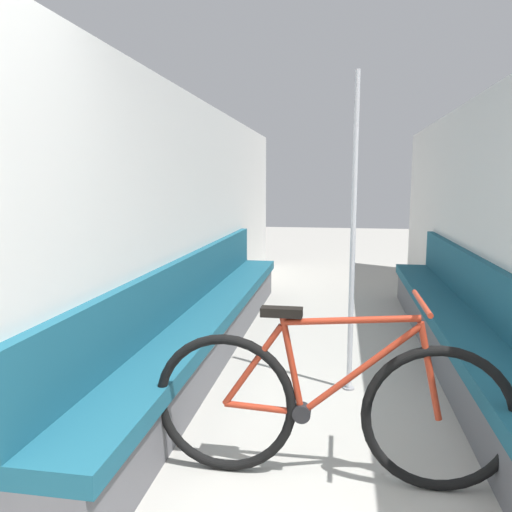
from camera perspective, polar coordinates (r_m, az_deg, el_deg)
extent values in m
cube|color=silver|center=(4.28, -8.51, 3.58)|extent=(0.10, 9.12, 2.20)
cube|color=silver|center=(4.24, 25.95, 2.78)|extent=(0.10, 9.12, 2.20)
cube|color=#5B5B60|center=(4.31, -5.17, -9.06)|extent=(0.37, 4.92, 0.33)
cube|color=#195166|center=(4.25, -5.21, -6.30)|extent=(0.43, 4.92, 0.10)
cube|color=#195166|center=(4.24, -7.61, -2.75)|extent=(0.07, 4.92, 0.42)
cube|color=#5B5B60|center=(4.28, 21.98, -9.78)|extent=(0.37, 4.92, 0.33)
cube|color=#195166|center=(4.22, 22.14, -7.01)|extent=(0.43, 4.92, 0.10)
cube|color=#195166|center=(4.21, 24.74, -3.56)|extent=(0.07, 4.92, 0.42)
torus|color=black|center=(2.61, -3.56, -16.46)|extent=(0.72, 0.05, 0.72)
torus|color=black|center=(2.60, 20.15, -17.12)|extent=(0.72, 0.05, 0.72)
cylinder|color=#9E2D19|center=(2.58, 0.79, -16.97)|extent=(0.39, 0.03, 0.05)
cylinder|color=#9E2D19|center=(2.51, -0.39, -12.39)|extent=(0.31, 0.03, 0.44)
cylinder|color=#9E2D19|center=(2.47, 4.11, -12.09)|extent=(0.13, 0.03, 0.51)
cylinder|color=#9E2D19|center=(2.47, 11.70, -12.72)|extent=(0.56, 0.03, 0.49)
cylinder|color=#9E2D19|center=(2.40, 10.64, -7.24)|extent=(0.64, 0.03, 0.08)
cylinder|color=#9E2D19|center=(2.50, 19.24, -12.34)|extent=(0.13, 0.03, 0.47)
cylinder|color=black|center=(2.57, 5.24, -17.39)|extent=(0.09, 0.06, 0.09)
cube|color=black|center=(2.40, 2.94, -6.41)|extent=(0.20, 0.07, 0.04)
cylinder|color=#9E2D19|center=(2.40, 18.41, -5.09)|extent=(0.02, 0.46, 0.02)
cylinder|color=gray|center=(3.73, 10.55, -14.60)|extent=(0.08, 0.08, 0.01)
cylinder|color=silver|center=(3.46, 11.03, 2.20)|extent=(0.04, 0.04, 2.18)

